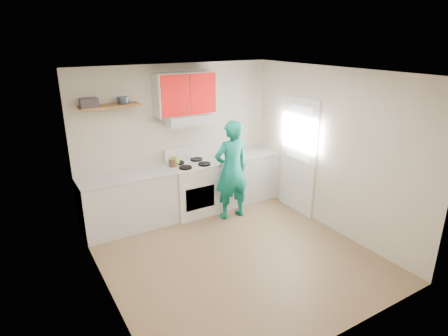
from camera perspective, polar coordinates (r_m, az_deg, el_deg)
floor at (r=5.67m, az=1.61°, el=-12.92°), size 3.80×3.80×0.00m
ceiling at (r=4.80m, az=1.91°, el=14.27°), size 3.60×3.80×0.04m
back_wall at (r=6.69m, az=-7.11°, el=4.30°), size 3.60×0.04×2.60m
front_wall at (r=3.77m, az=17.74°, el=-8.92°), size 3.60×0.04×2.60m
left_wall at (r=4.45m, az=-18.22°, el=-4.54°), size 0.04×3.80×2.60m
right_wall at (r=6.20m, az=15.89°, el=2.48°), size 0.04×3.80×2.60m
door at (r=6.74m, az=11.25°, el=1.74°), size 0.05×0.85×2.05m
door_glass at (r=6.61m, az=11.32°, el=5.22°), size 0.01×0.55×0.95m
counter_left at (r=6.38m, az=-14.23°, el=-5.08°), size 1.52×0.60×0.90m
counter_right at (r=7.23m, az=2.43°, el=-1.50°), size 1.32×0.60×0.90m
stove at (r=6.72m, az=-4.89°, el=-3.12°), size 0.76×0.65×0.92m
range_hood at (r=6.44m, az=-5.62°, el=7.39°), size 0.76×0.44×0.15m
upper_cabinets at (r=6.42m, az=-5.97°, el=11.18°), size 1.02×0.33×0.70m
shelf at (r=6.03m, az=-16.91°, el=8.96°), size 0.90×0.30×0.04m
books at (r=5.94m, az=-19.77°, el=9.32°), size 0.26×0.19×0.13m
tin at (r=6.07m, az=-15.04°, el=9.89°), size 0.22×0.22×0.11m
kettle at (r=6.48m, az=-7.58°, el=1.03°), size 0.24×0.24×0.16m
crock at (r=6.45m, az=-7.73°, el=0.73°), size 0.17×0.17×0.16m
cutting_board at (r=7.01m, az=2.38°, el=1.82°), size 0.34×0.26×0.02m
silicone_mat at (r=7.20m, az=3.84°, el=2.21°), size 0.34×0.30×0.01m
person at (r=6.40m, az=1.13°, el=-0.33°), size 0.65×0.45×1.73m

